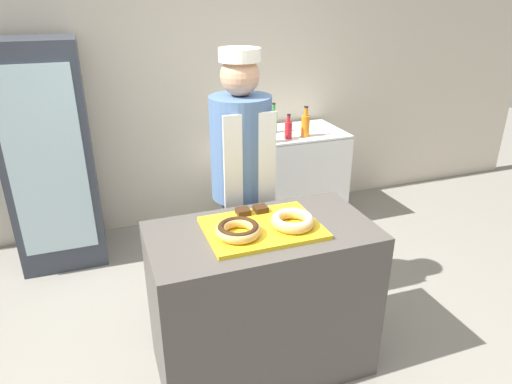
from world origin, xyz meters
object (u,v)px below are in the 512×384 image
at_px(chest_freezer, 285,177).
at_px(bottle_green, 274,121).
at_px(brownie_back_left, 243,212).
at_px(serving_tray, 262,228).
at_px(bottle_red, 288,129).
at_px(bottle_green_b, 272,130).
at_px(donut_light_glaze, 293,220).
at_px(bottle_orange, 305,125).
at_px(beverage_fridge, 50,157).
at_px(baker_person, 242,184).
at_px(donut_chocolate_glaze, 238,229).
at_px(brownie_back_right, 261,209).

bearing_deg(chest_freezer, bottle_green, 162.41).
bearing_deg(chest_freezer, brownie_back_left, -120.94).
xyz_separation_m(serving_tray, bottle_red, (0.83, 1.56, 0.05)).
height_order(bottle_green_b, bottle_red, bottle_green_b).
bearing_deg(donut_light_glaze, bottle_orange, 62.36).
xyz_separation_m(chest_freezer, bottle_orange, (0.11, -0.18, 0.55)).
bearing_deg(bottle_green, chest_freezer, -17.59).
height_order(beverage_fridge, bottle_orange, beverage_fridge).
relative_size(bottle_orange, bottle_red, 1.24).
bearing_deg(beverage_fridge, donut_light_glaze, -54.33).
height_order(baker_person, beverage_fridge, baker_person).
bearing_deg(bottle_green_b, bottle_orange, 9.82).
relative_size(baker_person, beverage_fridge, 1.00).
distance_m(donut_chocolate_glaze, beverage_fridge, 2.05).
distance_m(donut_chocolate_glaze, brownie_back_right, 0.30).
bearing_deg(baker_person, donut_light_glaze, -82.89).
distance_m(donut_chocolate_glaze, bottle_orange, 1.99).
bearing_deg(donut_chocolate_glaze, baker_person, 70.30).
xyz_separation_m(donut_light_glaze, bottle_green_b, (0.50, 1.56, 0.02)).
xyz_separation_m(brownie_back_left, beverage_fridge, (-1.08, 1.57, -0.06)).
height_order(donut_chocolate_glaze, bottle_red, bottle_red).
bearing_deg(brownie_back_left, brownie_back_right, 0.00).
bearing_deg(baker_person, chest_freezer, 55.01).
relative_size(brownie_back_left, chest_freezer, 0.07).
xyz_separation_m(bottle_orange, bottle_green, (-0.22, 0.22, -0.00)).
relative_size(brownie_back_left, bottle_green, 0.27).
distance_m(donut_light_glaze, chest_freezer, 2.02).
bearing_deg(brownie_back_right, beverage_fridge, 127.09).
bearing_deg(bottle_green, brownie_back_left, -117.28).
bearing_deg(donut_light_glaze, bottle_green_b, 72.16).
bearing_deg(bottle_orange, brownie_back_left, -126.96).
relative_size(serving_tray, bottle_red, 2.75).
relative_size(chest_freezer, bottle_red, 4.81).
bearing_deg(baker_person, donut_chocolate_glaze, -109.70).
bearing_deg(serving_tray, brownie_back_left, 107.16).
xyz_separation_m(serving_tray, bottle_green_b, (0.65, 1.51, 0.07)).
distance_m(baker_person, bottle_orange, 1.36).
height_order(baker_person, chest_freezer, baker_person).
height_order(chest_freezer, bottle_green, bottle_green).
xyz_separation_m(serving_tray, bottle_orange, (1.00, 1.57, 0.07)).
xyz_separation_m(brownie_back_right, chest_freezer, (0.84, 1.58, -0.51)).
bearing_deg(baker_person, beverage_fridge, 136.04).
xyz_separation_m(donut_light_glaze, bottle_orange, (0.85, 1.62, 0.02)).
height_order(brownie_back_left, bottle_green, bottle_green).
height_order(serving_tray, bottle_orange, bottle_orange).
bearing_deg(donut_chocolate_glaze, donut_light_glaze, 0.00).
bearing_deg(baker_person, serving_tray, -97.27).
bearing_deg(donut_light_glaze, beverage_fridge, 125.67).
distance_m(chest_freezer, bottle_green, 0.56).
bearing_deg(donut_chocolate_glaze, brownie_back_right, 47.51).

